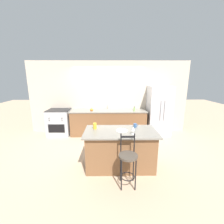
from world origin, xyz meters
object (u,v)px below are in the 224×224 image
dinner_plate (122,130)px  coffee_mug (135,125)px  bar_stool_near (128,160)px  pumpkin_decoration (92,110)px  oven_range (59,122)px  tumbler_cup (95,126)px  refrigerator (159,111)px  soap_bottle (134,109)px  wine_glass (133,129)px

dinner_plate → coffee_mug: size_ratio=2.49×
bar_stool_near → pumpkin_decoration: 2.86m
coffee_mug → oven_range: bearing=143.9°
oven_range → coffee_mug: size_ratio=8.54×
oven_range → dinner_plate: (2.16, -2.07, 0.44)m
dinner_plate → pumpkin_decoration: pumpkin_decoration is taller
coffee_mug → tumbler_cup: size_ratio=0.75×
refrigerator → oven_range: size_ratio=1.90×
refrigerator → pumpkin_decoration: 2.45m
oven_range → tumbler_cup: size_ratio=6.43×
pumpkin_decoration → soap_bottle: (1.52, -0.06, 0.03)m
tumbler_cup → wine_glass: bearing=-21.1°
dinner_plate → pumpkin_decoration: 2.18m
pumpkin_decoration → soap_bottle: size_ratio=0.65×
oven_range → soap_bottle: (2.75, -0.16, 0.52)m
bar_stool_near → oven_range: bearing=129.2°
coffee_mug → pumpkin_decoration: 2.16m
wine_glass → coffee_mug: (0.12, 0.45, -0.07)m
refrigerator → coffee_mug: 2.15m
oven_range → dinner_plate: bearing=-43.7°
refrigerator → pumpkin_decoration: refrigerator is taller
oven_range → bar_stool_near: bar_stool_near is taller
oven_range → coffee_mug: bearing=-36.1°
bar_stool_near → soap_bottle: bearing=78.8°
bar_stool_near → coffee_mug: bar_stool_near is taller
tumbler_cup → soap_bottle: soap_bottle is taller
pumpkin_decoration → tumbler_cup: bearing=-80.8°
soap_bottle → oven_range: bearing=176.7°
oven_range → tumbler_cup: bearing=-51.9°
coffee_mug → soap_bottle: size_ratio=0.64×
tumbler_cup → dinner_plate: bearing=-10.9°
dinner_plate → bar_stool_near: bearing=-84.0°
soap_bottle → tumbler_cup: bearing=-124.4°
refrigerator → oven_range: bearing=179.7°
oven_range → wine_glass: 3.35m
wine_glass → soap_bottle: size_ratio=0.99×
bar_stool_near → soap_bottle: soap_bottle is taller
wine_glass → refrigerator: bearing=60.4°
oven_range → wine_glass: size_ratio=5.52×
oven_range → wine_glass: bearing=-43.6°
wine_glass → tumbler_cup: (-0.87, 0.33, -0.05)m
bar_stool_near → soap_bottle: size_ratio=6.03×
refrigerator → dinner_plate: bearing=-126.4°
oven_range → soap_bottle: 2.80m
coffee_mug → tumbler_cup: 0.99m
tumbler_cup → soap_bottle: (1.22, 1.79, 0.02)m
coffee_mug → tumbler_cup: bearing=-173.4°
refrigerator → coffee_mug: bearing=-122.8°
oven_range → bar_stool_near: bearing=-50.8°
bar_stool_near → coffee_mug: (0.27, 0.91, 0.41)m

